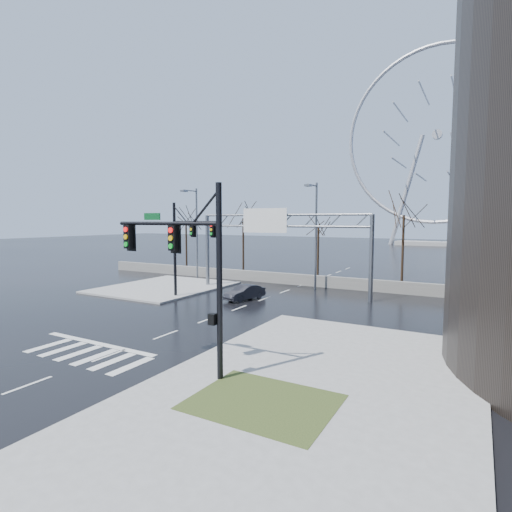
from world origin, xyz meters
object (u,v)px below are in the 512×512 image
Objects in this scene: signal_mast_near at (191,261)px; car at (245,292)px; signal_mast_far at (185,241)px; ferris_wheel at (437,142)px; sign_gantry at (277,235)px.

signal_mast_near is 16.75m from car.
signal_mast_far is 2.16× the size of car.
car is at bearing -94.23° from ferris_wheel.
car is (-0.85, -4.11, -4.57)m from sign_gantry.
ferris_wheel is 88.15m from car.
ferris_wheel is at bearing 86.16° from sign_gantry.
ferris_wheel reaches higher than signal_mast_far.
signal_mast_far is (-11.01, 13.00, -0.04)m from signal_mast_near.
car is at bearing 113.16° from signal_mast_near.
signal_mast_near is 0.49× the size of sign_gantry.
car is (-6.37, 14.89, -4.26)m from signal_mast_near.
sign_gantry reaches higher than car.
signal_mast_near is 19.79m from sign_gantry.
signal_mast_far is at bearing -97.20° from ferris_wheel.
signal_mast_near is at bearing -49.74° from signal_mast_far.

